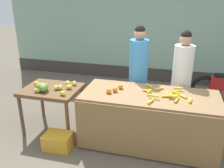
# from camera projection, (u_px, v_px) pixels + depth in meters

# --- Properties ---
(ground_plane) EXTENTS (24.00, 24.00, 0.00)m
(ground_plane) POSITION_uv_depth(u_px,v_px,m) (126.00, 138.00, 4.14)
(ground_plane) COLOR #665B4C
(market_wall_back) EXTENTS (8.27, 0.23, 3.23)m
(market_wall_back) POSITION_uv_depth(u_px,v_px,m) (151.00, 23.00, 6.36)
(market_wall_back) COLOR #8CB299
(market_wall_back) RESTS_ON ground
(fruit_stall_counter) EXTENTS (2.13, 0.94, 0.87)m
(fruit_stall_counter) POSITION_uv_depth(u_px,v_px,m) (148.00, 119.00, 3.88)
(fruit_stall_counter) COLOR olive
(fruit_stall_counter) RESTS_ON ground
(side_table_wooden) EXTENTS (0.96, 0.78, 0.80)m
(side_table_wooden) POSITION_uv_depth(u_px,v_px,m) (52.00, 94.00, 4.21)
(side_table_wooden) COLOR brown
(side_table_wooden) RESTS_ON ground
(banana_bunch_pile) EXTENTS (0.75, 0.76, 0.07)m
(banana_bunch_pile) POSITION_uv_depth(u_px,v_px,m) (166.00, 94.00, 3.67)
(banana_bunch_pile) COLOR yellow
(banana_bunch_pile) RESTS_ON fruit_stall_counter
(orange_pile) EXTENTS (0.22, 0.32, 0.09)m
(orange_pile) POSITION_uv_depth(u_px,v_px,m) (115.00, 89.00, 3.83)
(orange_pile) COLOR orange
(orange_pile) RESTS_ON fruit_stall_counter
(mango_papaya_pile) EXTENTS (0.77, 0.57, 0.14)m
(mango_papaya_pile) POSITION_uv_depth(u_px,v_px,m) (48.00, 87.00, 4.06)
(mango_papaya_pile) COLOR yellow
(mango_papaya_pile) RESTS_ON side_table_wooden
(vendor_woman_blue_shirt) EXTENTS (0.34, 0.34, 1.83)m
(vendor_woman_blue_shirt) POSITION_uv_depth(u_px,v_px,m) (138.00, 75.00, 4.42)
(vendor_woman_blue_shirt) COLOR #33333D
(vendor_woman_blue_shirt) RESTS_ON ground
(vendor_woman_white_shirt) EXTENTS (0.34, 0.34, 1.78)m
(vendor_woman_white_shirt) POSITION_uv_depth(u_px,v_px,m) (181.00, 80.00, 4.25)
(vendor_woman_white_shirt) COLOR #33333D
(vendor_woman_white_shirt) RESTS_ON ground
(produce_crate) EXTENTS (0.45, 0.34, 0.26)m
(produce_crate) POSITION_uv_depth(u_px,v_px,m) (58.00, 141.00, 3.84)
(produce_crate) COLOR gold
(produce_crate) RESTS_ON ground
(produce_sack) EXTENTS (0.43, 0.39, 0.56)m
(produce_sack) POSITION_uv_depth(u_px,v_px,m) (105.00, 101.00, 4.88)
(produce_sack) COLOR maroon
(produce_sack) RESTS_ON ground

